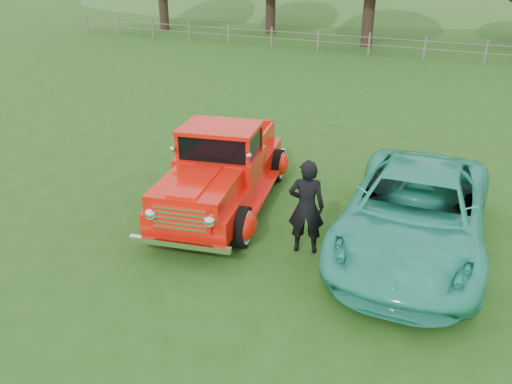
% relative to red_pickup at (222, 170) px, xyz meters
% --- Properties ---
extents(ground, '(140.00, 140.00, 0.00)m').
position_rel_red_pickup_xyz_m(ground, '(0.48, -1.98, -0.80)').
color(ground, '#234D14').
rests_on(ground, ground).
extents(distant_hills, '(116.00, 60.00, 18.00)m').
position_rel_red_pickup_xyz_m(distant_hills, '(-3.61, 57.48, -5.34)').
color(distant_hills, '#305820').
rests_on(distant_hills, ground).
extents(fence_line, '(48.00, 0.12, 1.20)m').
position_rel_red_pickup_xyz_m(fence_line, '(0.48, 20.02, -0.19)').
color(fence_line, '#696558').
rests_on(fence_line, ground).
extents(red_pickup, '(3.05, 5.25, 1.78)m').
position_rel_red_pickup_xyz_m(red_pickup, '(0.00, 0.00, 0.00)').
color(red_pickup, black).
rests_on(red_pickup, ground).
extents(teal_sedan, '(2.78, 5.34, 1.44)m').
position_rel_red_pickup_xyz_m(teal_sedan, '(3.91, 0.06, -0.08)').
color(teal_sedan, teal).
rests_on(teal_sedan, ground).
extents(man, '(0.73, 0.60, 1.74)m').
position_rel_red_pickup_xyz_m(man, '(2.25, -0.92, 0.07)').
color(man, black).
rests_on(man, ground).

